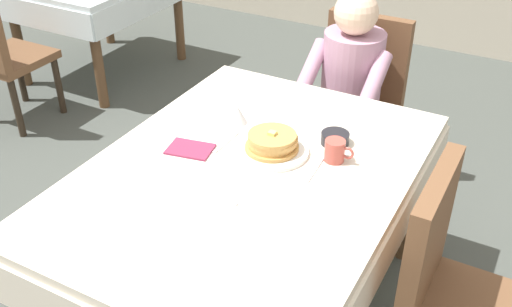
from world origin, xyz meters
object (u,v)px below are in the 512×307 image
Objects in this scene: dining_table_main at (247,190)px; knife_right_of_plate at (316,168)px; syrup_pitcher at (238,115)px; fork_left_of_plate at (226,142)px; chair_right_side at (451,285)px; chair_diner at (357,94)px; spoon_near_edge at (218,198)px; breakfast_stack at (272,142)px; cup_coffee at (335,151)px; plate_breakfast at (272,151)px; bowl_butter at (335,138)px; diner_person at (349,82)px.

dining_table_main is 0.27m from knife_right_of_plate.
syrup_pitcher reaches higher than fork_left_of_plate.
chair_right_side reaches higher than dining_table_main.
spoon_near_edge is at bearing 89.64° from chair_diner.
knife_right_of_plate is (0.19, -0.02, -0.04)m from breakfast_stack.
chair_diner is at bearing 7.05° from knife_right_of_plate.
dining_table_main is at bearing -90.00° from chair_right_side.
chair_right_side is 0.61m from cup_coffee.
dining_table_main is 1.64× the size of chair_right_side.
dining_table_main is 10.16× the size of spoon_near_edge.
plate_breakfast is 1.40× the size of knife_right_of_plate.
chair_diner reaches higher than dining_table_main.
bowl_butter is at bearing 43.81° from breakfast_stack.
dining_table_main is at bearing 89.55° from diner_person.
dining_table_main is 7.62× the size of knife_right_of_plate.
diner_person is 1.28m from chair_right_side.
chair_right_side is 6.20× the size of spoon_near_edge.
chair_right_side is at bearing 126.95° from diner_person.
spoon_near_edge is (-0.00, -0.20, 0.09)m from dining_table_main.
breakfast_stack is (0.02, -1.02, 0.26)m from chair_diner.
plate_breakfast is 0.19m from knife_right_of_plate.
fork_left_of_plate is at bearing -173.99° from plate_breakfast.
dining_table_main is at bearing -99.54° from breakfast_stack.
breakfast_stack reaches higher than spoon_near_edge.
syrup_pitcher reaches higher than bowl_butter.
knife_right_of_plate is (0.21, -0.89, 0.07)m from diner_person.
cup_coffee is 0.46m from syrup_pitcher.
syrup_pitcher is at bearing 149.16° from breakfast_stack.
chair_right_side is 0.82m from spoon_near_edge.
bowl_butter is at bearing 106.28° from diner_person.
breakfast_stack is 0.24m from cup_coffee.
cup_coffee is at bearing 15.61° from plate_breakfast.
cup_coffee is (0.25, -0.96, 0.25)m from chair_diner.
plate_breakfast is at bearing -101.18° from chair_right_side.
breakfast_stack is (-0.00, 0.00, 0.04)m from plate_breakfast.
syrup_pitcher is (-0.41, -0.04, 0.02)m from bowl_butter.
plate_breakfast is at bearing -135.78° from bowl_butter.
knife_right_of_plate is (0.19, -0.02, -0.01)m from plate_breakfast.
diner_person is 0.77m from syrup_pitcher.
cup_coffee reaches higher than knife_right_of_plate.
diner_person is 14.00× the size of syrup_pitcher.
chair_right_side is 5.17× the size of fork_left_of_plate.
plate_breakfast is 2.48× the size of cup_coffee.
breakfast_stack is at bearing -101.31° from chair_right_side.
chair_diner is 1.08m from knife_right_of_plate.
chair_diner is 1.38m from spoon_near_edge.
plate_breakfast is at bearing 91.00° from chair_diner.
knife_right_of_plate is (0.22, 0.13, 0.09)m from dining_table_main.
plate_breakfast is 2.55× the size of bowl_butter.
chair_right_side is at bearing 123.10° from chair_diner.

